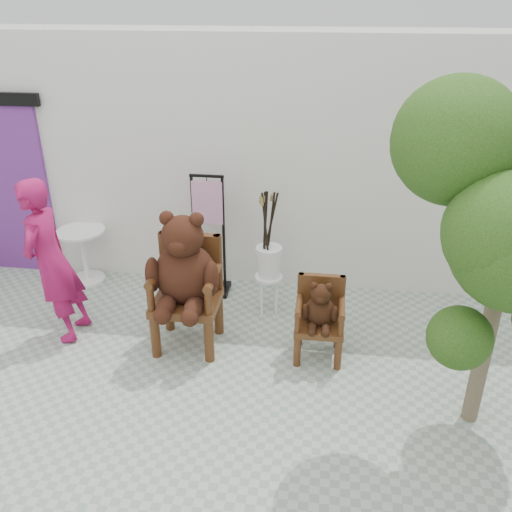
{
  "coord_description": "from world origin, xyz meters",
  "views": [
    {
      "loc": [
        1.06,
        -3.49,
        3.4
      ],
      "look_at": [
        0.39,
        1.43,
        0.95
      ],
      "focal_mm": 38.0,
      "sensor_mm": 36.0,
      "label": 1
    }
  ],
  "objects_px": {
    "chair_small": "(320,312)",
    "stool_bucket": "(269,261)",
    "chair_big": "(185,274)",
    "display_stand": "(209,249)",
    "cafe_table": "(83,249)",
    "tree": "(511,208)",
    "person": "(51,262)"
  },
  "relations": [
    {
      "from": "chair_big",
      "to": "chair_small",
      "type": "relative_size",
      "value": 1.74
    },
    {
      "from": "chair_small",
      "to": "cafe_table",
      "type": "relative_size",
      "value": 1.22
    },
    {
      "from": "cafe_table",
      "to": "display_stand",
      "type": "relative_size",
      "value": 0.47
    },
    {
      "from": "tree",
      "to": "chair_big",
      "type": "bearing_deg",
      "value": 161.9
    },
    {
      "from": "chair_big",
      "to": "display_stand",
      "type": "bearing_deg",
      "value": 90.0
    },
    {
      "from": "chair_big",
      "to": "tree",
      "type": "relative_size",
      "value": 0.52
    },
    {
      "from": "chair_big",
      "to": "person",
      "type": "relative_size",
      "value": 0.86
    },
    {
      "from": "person",
      "to": "display_stand",
      "type": "relative_size",
      "value": 1.16
    },
    {
      "from": "chair_small",
      "to": "tree",
      "type": "xyz_separation_m",
      "value": [
        1.29,
        -0.85,
        1.5
      ]
    },
    {
      "from": "cafe_table",
      "to": "tree",
      "type": "relative_size",
      "value": 0.24
    },
    {
      "from": "person",
      "to": "cafe_table",
      "type": "distance_m",
      "value": 1.3
    },
    {
      "from": "display_stand",
      "to": "stool_bucket",
      "type": "xyz_separation_m",
      "value": [
        0.76,
        -0.35,
        0.06
      ]
    },
    {
      "from": "cafe_table",
      "to": "chair_big",
      "type": "bearing_deg",
      "value": -35.88
    },
    {
      "from": "chair_small",
      "to": "tree",
      "type": "bearing_deg",
      "value": -33.35
    },
    {
      "from": "stool_bucket",
      "to": "tree",
      "type": "height_order",
      "value": "tree"
    },
    {
      "from": "chair_small",
      "to": "stool_bucket",
      "type": "height_order",
      "value": "stool_bucket"
    },
    {
      "from": "display_stand",
      "to": "tree",
      "type": "height_order",
      "value": "tree"
    },
    {
      "from": "chair_big",
      "to": "chair_small",
      "type": "bearing_deg",
      "value": -0.78
    },
    {
      "from": "stool_bucket",
      "to": "chair_small",
      "type": "bearing_deg",
      "value": -52.73
    },
    {
      "from": "chair_big",
      "to": "tree",
      "type": "bearing_deg",
      "value": -18.1
    },
    {
      "from": "chair_big",
      "to": "stool_bucket",
      "type": "bearing_deg",
      "value": 45.69
    },
    {
      "from": "chair_big",
      "to": "chair_small",
      "type": "xyz_separation_m",
      "value": [
        1.36,
        -0.02,
        -0.33
      ]
    },
    {
      "from": "display_stand",
      "to": "stool_bucket",
      "type": "bearing_deg",
      "value": -24.24
    },
    {
      "from": "cafe_table",
      "to": "tree",
      "type": "height_order",
      "value": "tree"
    },
    {
      "from": "display_stand",
      "to": "tree",
      "type": "bearing_deg",
      "value": -36.52
    },
    {
      "from": "chair_big",
      "to": "display_stand",
      "type": "relative_size",
      "value": 0.99
    },
    {
      "from": "cafe_table",
      "to": "stool_bucket",
      "type": "bearing_deg",
      "value": -9.85
    },
    {
      "from": "cafe_table",
      "to": "tree",
      "type": "bearing_deg",
      "value": -25.59
    },
    {
      "from": "person",
      "to": "tree",
      "type": "height_order",
      "value": "tree"
    },
    {
      "from": "cafe_table",
      "to": "display_stand",
      "type": "distance_m",
      "value": 1.66
    },
    {
      "from": "cafe_table",
      "to": "chair_small",
      "type": "bearing_deg",
      "value": -21.92
    },
    {
      "from": "chair_big",
      "to": "chair_small",
      "type": "distance_m",
      "value": 1.4
    }
  ]
}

